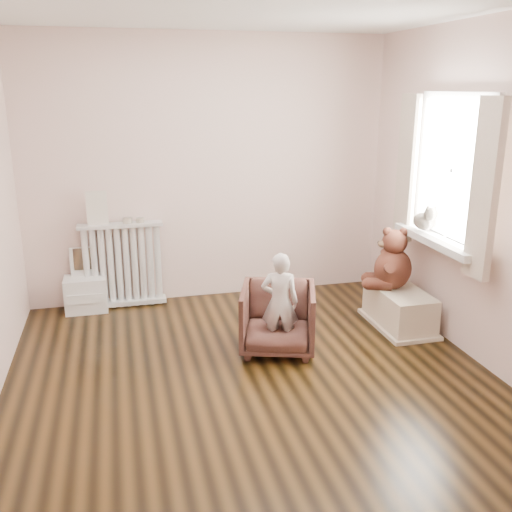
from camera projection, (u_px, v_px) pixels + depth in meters
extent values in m
cube|color=black|center=(251.00, 375.00, 4.32)|extent=(3.60, 3.60, 0.01)
cube|color=white|center=(250.00, 3.00, 3.58)|extent=(3.60, 3.60, 0.01)
cube|color=#EFE0CB|center=(209.00, 171.00, 5.63)|extent=(3.60, 0.02, 2.60)
cube|color=#EFE0CB|center=(354.00, 295.00, 2.28)|extent=(3.60, 0.02, 2.60)
cube|color=#EFE0CB|center=(479.00, 195.00, 4.36)|extent=(0.02, 3.60, 2.60)
cube|color=white|center=(454.00, 170.00, 4.59)|extent=(0.03, 0.90, 1.10)
cube|color=silver|center=(438.00, 240.00, 4.74)|extent=(0.22, 1.10, 0.06)
cube|color=beige|center=(485.00, 190.00, 4.05)|extent=(0.06, 0.26, 1.30)
cube|color=beige|center=(407.00, 169.00, 5.11)|extent=(0.06, 0.26, 1.30)
cube|color=silver|center=(123.00, 268.00, 5.57)|extent=(0.80, 0.15, 0.84)
cube|color=beige|center=(97.00, 208.00, 5.35)|extent=(0.19, 0.02, 0.32)
cylinder|color=#A59E8C|center=(127.00, 220.00, 5.45)|extent=(0.09, 0.09, 0.05)
cylinder|color=#A59E8C|center=(140.00, 220.00, 5.48)|extent=(0.08, 0.08, 0.04)
cube|color=silver|center=(85.00, 284.00, 5.49)|extent=(0.40, 0.28, 0.62)
imported|color=#512D24|center=(278.00, 319.00, 4.66)|extent=(0.75, 0.76, 0.55)
imported|color=beige|center=(280.00, 302.00, 4.57)|extent=(0.35, 0.28, 0.83)
cube|color=beige|center=(400.00, 305.00, 5.15)|extent=(0.39, 0.73, 0.35)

